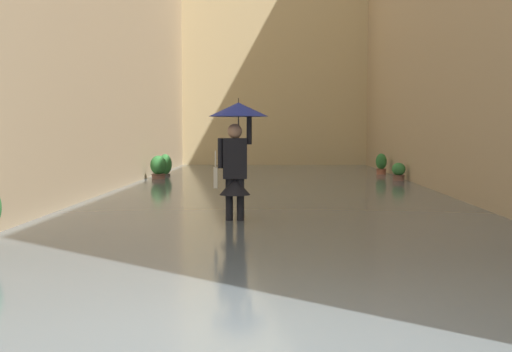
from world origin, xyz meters
TOP-DOWN VIEW (x-y plane):
  - ground_plane at (0.00, -12.21)m, footprint 61.05×61.05m
  - flood_water at (0.00, -12.21)m, footprint 8.52×30.42m
  - building_facade_far at (0.00, -25.32)m, footprint 11.32×1.80m
  - person_wading at (0.58, -6.34)m, footprint 0.95×0.95m
  - potted_plant_mid_right at (3.43, -15.80)m, footprint 0.48×0.48m
  - potted_plant_mid_left at (-3.59, -15.29)m, footprint 0.39×0.39m
  - potted_plant_far_right at (3.44, -17.15)m, footprint 0.42×0.42m
  - potted_plant_near_left at (-3.53, -18.22)m, footprint 0.36×0.36m

SIDE VIEW (x-z plane):
  - ground_plane at x=0.00m, z-range 0.00..0.00m
  - flood_water at x=0.00m, z-range 0.00..0.19m
  - potted_plant_mid_left at x=-3.59m, z-range 0.03..0.74m
  - potted_plant_near_left at x=-3.53m, z-range 0.03..0.91m
  - potted_plant_mid_right at x=3.43m, z-range 0.04..0.93m
  - potted_plant_far_right at x=3.44m, z-range 0.04..0.93m
  - person_wading at x=0.58m, z-range 0.40..2.55m
  - building_facade_far at x=0.00m, z-range 0.00..11.12m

